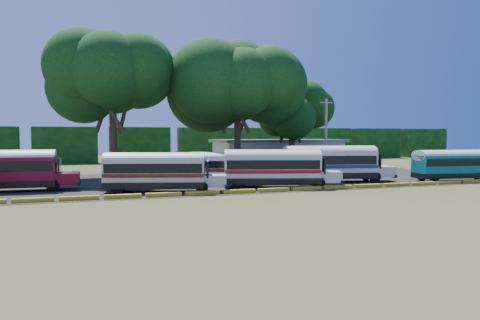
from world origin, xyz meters
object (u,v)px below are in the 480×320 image
object	(u,v)px
tree_west	(112,77)
bus_white_red	(274,166)
bus_cream_west	(158,170)
bus_teal	(454,163)
bus_red	(3,168)

from	to	relation	value
tree_west	bus_white_red	bearing A→B (deg)	-50.44
bus_cream_west	bus_teal	distance (m)	29.66
bus_cream_west	bus_teal	xyz separation A→B (m)	(29.65, -0.86, -0.02)
bus_white_red	bus_cream_west	bearing A→B (deg)	-163.35
bus_cream_west	bus_teal	size ratio (longest dim) A/B	1.03
tree_west	bus_red	bearing A→B (deg)	-132.02
bus_red	bus_teal	world-z (taller)	bus_red
bus_red	bus_teal	bearing A→B (deg)	-4.52
bus_white_red	tree_west	world-z (taller)	tree_west
bus_teal	tree_west	xyz separation A→B (m)	(-31.91, 15.81, 9.11)
bus_white_red	tree_west	bearing A→B (deg)	147.14
bus_white_red	bus_teal	distance (m)	19.44
bus_white_red	bus_teal	world-z (taller)	bus_white_red
bus_red	bus_cream_west	world-z (taller)	bus_red
bus_teal	tree_west	bearing A→B (deg)	160.39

